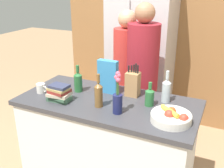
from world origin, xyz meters
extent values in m
cube|color=silver|center=(0.00, 0.00, 0.44)|extent=(1.48, 0.70, 0.88)
cube|color=#38383D|center=(0.00, 0.00, 0.90)|extent=(1.54, 0.73, 0.04)
cube|color=olive|center=(0.00, 1.64, 1.30)|extent=(2.74, 0.12, 2.60)
cube|color=#B7B7BC|center=(-0.14, 1.28, 1.02)|extent=(0.77, 0.60, 2.04)
cylinder|color=#B7B7BC|center=(-0.20, 0.97, 1.12)|extent=(0.02, 0.02, 1.12)
cylinder|color=silver|center=(0.58, -0.13, 0.95)|extent=(0.30, 0.30, 0.06)
torus|color=silver|center=(0.58, -0.13, 0.98)|extent=(0.30, 0.30, 0.02)
sphere|color=red|center=(0.67, -0.15, 0.98)|extent=(0.07, 0.07, 0.07)
sphere|color=red|center=(0.56, -0.14, 0.98)|extent=(0.07, 0.07, 0.07)
sphere|color=#C64C23|center=(0.57, -0.09, 0.98)|extent=(0.07, 0.07, 0.07)
cylinder|color=yellow|center=(0.56, -0.12, 1.00)|extent=(0.16, 0.14, 0.03)
cube|color=#A87A4C|center=(0.16, 0.19, 1.03)|extent=(0.12, 0.10, 0.21)
cylinder|color=black|center=(0.11, 0.19, 1.16)|extent=(0.01, 0.01, 0.07)
cylinder|color=black|center=(0.13, 0.21, 1.16)|extent=(0.01, 0.01, 0.07)
cylinder|color=black|center=(0.16, 0.21, 1.16)|extent=(0.01, 0.01, 0.08)
cylinder|color=black|center=(0.18, 0.20, 1.17)|extent=(0.01, 0.01, 0.09)
cylinder|color=black|center=(0.20, 0.20, 1.17)|extent=(0.01, 0.01, 0.08)
cylinder|color=#191E4C|center=(0.17, -0.17, 1.00)|extent=(0.08, 0.08, 0.15)
cylinder|color=#477538|center=(0.17, -0.17, 1.15)|extent=(0.01, 0.02, 0.15)
sphere|color=#C64C66|center=(0.18, -0.17, 1.23)|extent=(0.03, 0.03, 0.03)
cylinder|color=#477538|center=(0.17, -0.17, 1.14)|extent=(0.01, 0.01, 0.13)
sphere|color=#C64C66|center=(0.17, -0.17, 1.20)|extent=(0.04, 0.04, 0.04)
cylinder|color=#477538|center=(0.17, -0.16, 1.16)|extent=(0.02, 0.01, 0.17)
sphere|color=#C64C66|center=(0.17, -0.16, 1.24)|extent=(0.04, 0.04, 0.04)
cylinder|color=#477538|center=(0.16, -0.17, 1.14)|extent=(0.01, 0.02, 0.14)
sphere|color=#C64C66|center=(0.16, -0.17, 1.21)|extent=(0.04, 0.04, 0.04)
cylinder|color=#477538|center=(0.17, -0.18, 1.14)|extent=(0.02, 0.01, 0.13)
sphere|color=#C64C66|center=(0.16, -0.18, 1.21)|extent=(0.02, 0.02, 0.02)
cylinder|color=#477538|center=(0.17, -0.18, 1.14)|extent=(0.02, 0.02, 0.12)
sphere|color=#C64C66|center=(0.18, -0.18, 1.20)|extent=(0.04, 0.04, 0.04)
cube|color=teal|center=(-0.07, 0.16, 1.07)|extent=(0.19, 0.06, 0.31)
cylinder|color=silver|center=(-0.63, -0.10, 0.96)|extent=(0.08, 0.08, 0.09)
torus|color=silver|center=(-0.59, -0.11, 0.97)|extent=(0.06, 0.02, 0.06)
cube|color=#3D6047|center=(-0.37, -0.17, 0.93)|extent=(0.20, 0.12, 0.03)
cube|color=#3D6047|center=(-0.37, -0.18, 0.96)|extent=(0.21, 0.13, 0.02)
cube|color=#B7A88E|center=(-0.37, -0.18, 0.98)|extent=(0.20, 0.16, 0.03)
cube|color=maroon|center=(-0.37, -0.17, 1.01)|extent=(0.17, 0.16, 0.03)
cube|color=#99844C|center=(-0.37, -0.18, 1.03)|extent=(0.18, 0.13, 0.02)
cube|color=#2D334C|center=(-0.37, -0.17, 1.05)|extent=(0.16, 0.12, 0.02)
cylinder|color=#B2BCC1|center=(0.46, 0.19, 1.01)|extent=(0.07, 0.07, 0.17)
cone|color=#B2BCC1|center=(0.46, 0.19, 1.11)|extent=(0.07, 0.07, 0.03)
cylinder|color=#B2BCC1|center=(0.46, 0.19, 1.16)|extent=(0.03, 0.03, 0.07)
cylinder|color=#286633|center=(0.35, 0.06, 0.98)|extent=(0.07, 0.07, 0.13)
cone|color=#286633|center=(0.35, 0.06, 1.06)|extent=(0.07, 0.07, 0.02)
cylinder|color=#286633|center=(0.35, 0.06, 1.10)|extent=(0.03, 0.03, 0.05)
cylinder|color=#286633|center=(-0.33, 0.07, 1.00)|extent=(0.08, 0.08, 0.16)
cone|color=#286633|center=(-0.33, 0.07, 1.09)|extent=(0.08, 0.08, 0.03)
cylinder|color=#286633|center=(-0.33, 0.07, 1.14)|extent=(0.03, 0.03, 0.07)
cylinder|color=brown|center=(-0.02, -0.13, 1.01)|extent=(0.07, 0.07, 0.17)
cone|color=brown|center=(-0.02, -0.13, 1.11)|extent=(0.07, 0.07, 0.03)
cylinder|color=brown|center=(-0.02, -0.13, 1.16)|extent=(0.03, 0.03, 0.07)
cube|color=#383842|center=(-0.10, 0.68, 0.39)|extent=(0.23, 0.16, 0.78)
cylinder|color=red|center=(-0.10, 0.68, 1.10)|extent=(0.28, 0.28, 0.65)
sphere|color=tan|center=(-0.10, 0.68, 1.52)|extent=(0.19, 0.19, 0.19)
cube|color=#383842|center=(0.10, 0.61, 0.41)|extent=(0.27, 0.20, 0.82)
cylinder|color=maroon|center=(0.10, 0.61, 1.16)|extent=(0.32, 0.32, 0.68)
sphere|color=#996B4C|center=(0.10, 0.61, 1.60)|extent=(0.20, 0.20, 0.20)
camera|label=1|loc=(0.89, -1.83, 1.88)|focal=42.00mm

